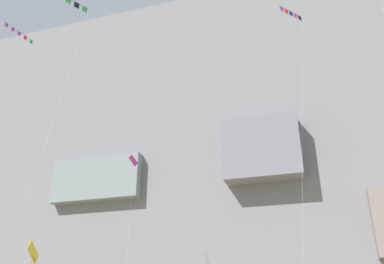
{
  "coord_description": "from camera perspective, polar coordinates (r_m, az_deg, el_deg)",
  "views": [
    {
      "loc": [
        6.28,
        -6.43,
        3.93
      ],
      "look_at": [
        -1.99,
        20.33,
        16.74
      ],
      "focal_mm": 37.69,
      "sensor_mm": 36.0,
      "label": 1
    }
  ],
  "objects": [
    {
      "name": "kite_banner_mid_right",
      "position": [
        44.69,
        -17.81,
        16.5
      ],
      "size": [
        2.84,
        6.63,
        34.0
      ],
      "color": "black",
      "rests_on": "ground"
    },
    {
      "name": "kite_banner_high_center",
      "position": [
        39.87,
        -25.35,
        8.72
      ],
      "size": [
        1.99,
        7.11,
        28.41
      ],
      "color": "black",
      "rests_on": "ground"
    },
    {
      "name": "kite_diamond_mid_left",
      "position": [
        52.25,
        -8.36,
        -5.05
      ],
      "size": [
        2.8,
        5.89,
        23.12
      ],
      "color": "#CC3399",
      "rests_on": "ground"
    },
    {
      "name": "cliff_face",
      "position": [
        75.35,
        11.41,
        -4.28
      ],
      "size": [
        180.0,
        32.57,
        59.0
      ],
      "color": "gray",
      "rests_on": "ground"
    },
    {
      "name": "kite_diamond_low_left",
      "position": [
        36.71,
        -21.79,
        -15.85
      ],
      "size": [
        2.98,
        6.69,
        9.66
      ],
      "color": "yellow",
      "rests_on": "ground"
    },
    {
      "name": "kite_banner_upper_mid",
      "position": [
        42.81,
        13.69,
        14.08
      ],
      "size": [
        3.37,
        2.91,
        32.48
      ],
      "color": "black",
      "rests_on": "ground"
    }
  ]
}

